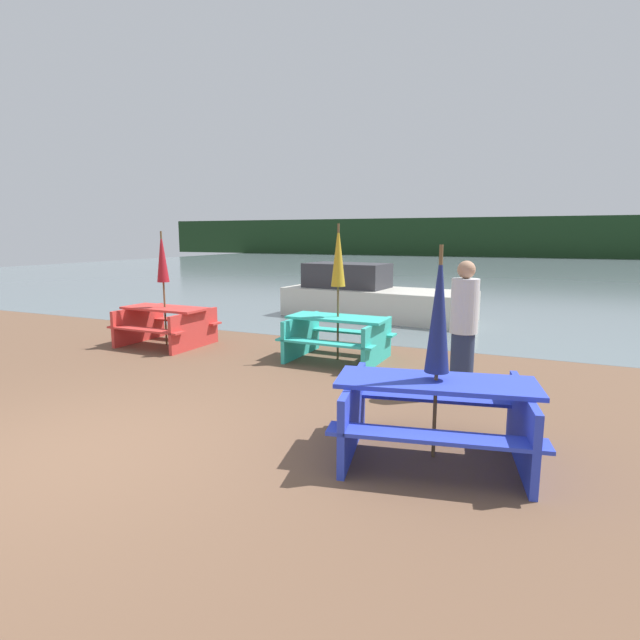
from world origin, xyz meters
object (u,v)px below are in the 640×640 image
Objects in this scene: picnic_table_red at (166,322)px; umbrella_navy at (439,311)px; boat at (371,297)px; picnic_table_teal at (338,334)px; umbrella_gold at (338,257)px; person at (464,329)px; umbrella_crimson at (162,258)px; picnic_table_blue at (435,411)px.

picnic_table_red is 6.68m from umbrella_navy.
umbrella_navy is 0.41× the size of boat.
picnic_table_teal is 0.85× the size of umbrella_navy.
picnic_table_teal is 1.34m from umbrella_gold.
person reaches higher than boat.
umbrella_crimson is at bearing -175.91° from picnic_table_teal.
picnic_table_red is 0.83× the size of umbrella_navy.
umbrella_gold is at bearing 4.09° from umbrella_crimson.
picnic_table_red is 5.60m from boat.
umbrella_crimson reaches higher than umbrella_navy.
umbrella_navy reaches higher than picnic_table_red.
umbrella_crimson reaches higher than person.
umbrella_navy is 2.20m from person.
picnic_table_teal is at bearing 125.51° from picnic_table_blue.
picnic_table_red is at bearing 0.00° from umbrella_crimson.
person is at bearing -8.32° from picnic_table_red.
person is at bearing 91.26° from umbrella_navy.
picnic_table_blue is 4.20m from umbrella_gold.
picnic_table_red is 3.83m from umbrella_gold.
boat is at bearing 118.92° from person.
person is (5.85, -0.85, -0.80)m from umbrella_crimson.
umbrella_crimson is at bearing -113.06° from boat.
person reaches higher than picnic_table_blue.
umbrella_navy is at bearing -54.49° from picnic_table_teal.
picnic_table_teal is 0.75× the size of umbrella_gold.
umbrella_crimson is 0.44× the size of boat.
picnic_table_red is 5.93m from person.
person is (-0.05, 2.13, 0.44)m from picnic_table_blue.
picnic_table_blue is 0.90× the size of umbrella_gold.
picnic_table_blue is 6.61m from picnic_table_red.
umbrella_navy is at bearing -26.86° from umbrella_crimson.
umbrella_crimson is at bearing 153.14° from picnic_table_blue.
umbrella_gold is 1.29× the size of person.
person is (2.27, -1.11, -0.88)m from umbrella_gold.
person is (5.85, -0.85, 0.47)m from picnic_table_red.
picnic_table_red is (-5.89, 2.99, -0.02)m from picnic_table_blue.
boat is (-0.93, 4.67, 0.07)m from picnic_table_teal.
umbrella_gold is at bearing -104.04° from picnic_table_teal.
umbrella_navy is at bearing 180.00° from picnic_table_blue.
picnic_table_red is at bearing -175.91° from picnic_table_teal.
umbrella_crimson is (-5.89, 2.99, 0.26)m from umbrella_navy.
umbrella_crimson reaches higher than picnic_table_teal.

